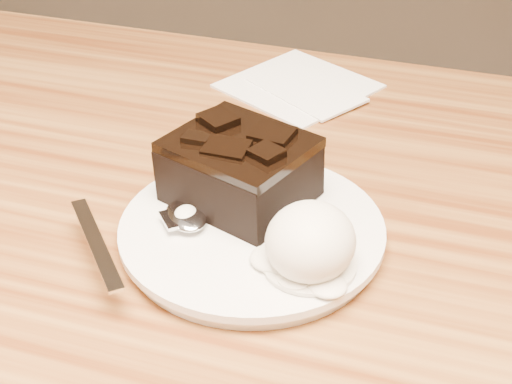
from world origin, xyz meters
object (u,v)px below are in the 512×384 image
(plate, at_px, (252,234))
(brownie, at_px, (240,173))
(spoon, at_px, (186,218))
(napkin, at_px, (298,85))
(ice_cream_scoop, at_px, (310,241))

(plate, height_order, brownie, brownie)
(spoon, bearing_deg, brownie, 16.33)
(spoon, relative_size, napkin, 1.28)
(plate, xyz_separation_m, ice_cream_scoop, (0.05, -0.03, 0.03))
(plate, relative_size, brownie, 2.01)
(napkin, bearing_deg, ice_cream_scoop, -73.33)
(plate, xyz_separation_m, brownie, (-0.02, 0.03, 0.03))
(napkin, bearing_deg, spoon, -92.21)
(plate, xyz_separation_m, spoon, (-0.05, -0.01, 0.01))
(brownie, relative_size, napkin, 0.76)
(plate, bearing_deg, napkin, 97.88)
(ice_cream_scoop, height_order, spoon, ice_cream_scoop)
(plate, distance_m, ice_cream_scoop, 0.07)
(plate, xyz_separation_m, napkin, (-0.04, 0.27, -0.01))
(plate, bearing_deg, brownie, 122.73)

